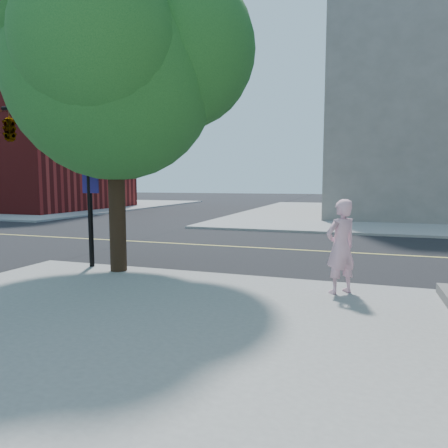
% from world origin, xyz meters
% --- Properties ---
extents(ground, '(140.00, 140.00, 0.00)m').
position_xyz_m(ground, '(0.00, 0.00, 0.00)').
color(ground, black).
rests_on(ground, ground).
extents(road_ew, '(140.00, 9.00, 0.01)m').
position_xyz_m(road_ew, '(0.00, 4.50, 0.01)').
color(road_ew, black).
rests_on(road_ew, ground).
extents(sidewalk_nw, '(26.00, 25.00, 0.12)m').
position_xyz_m(sidewalk_nw, '(-23.00, 21.50, 0.06)').
color(sidewalk_nw, gray).
rests_on(sidewalk_nw, ground).
extents(church, '(15.20, 12.00, 14.40)m').
position_xyz_m(church, '(-20.00, 18.00, 7.18)').
color(church, maroon).
rests_on(church, sidewalk_nw).
extents(man_on_phone, '(0.77, 0.76, 1.80)m').
position_xyz_m(man_on_phone, '(6.63, -0.87, 1.02)').
color(man_on_phone, '#E2A7BF').
rests_on(man_on_phone, sidewalk_se).
extents(street_tree, '(5.94, 5.40, 7.89)m').
position_xyz_m(street_tree, '(1.62, -0.49, 5.21)').
color(street_tree, black).
rests_on(street_tree, sidewalk_se).
extents(signal_pole, '(3.77, 0.43, 4.25)m').
position_xyz_m(signal_pole, '(-1.49, -0.30, 3.59)').
color(signal_pole, black).
rests_on(signal_pole, sidewalk_se).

